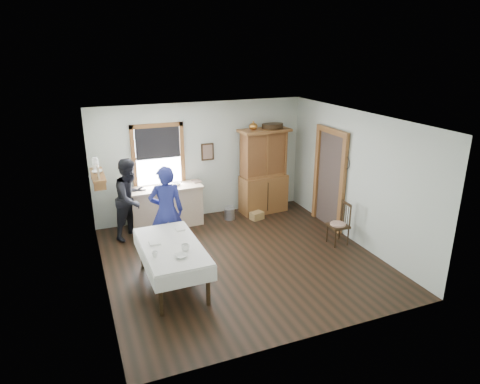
{
  "coord_description": "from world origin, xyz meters",
  "views": [
    {
      "loc": [
        -2.77,
        -6.79,
        3.92
      ],
      "look_at": [
        0.09,
        0.3,
        1.27
      ],
      "focal_mm": 32.0,
      "sensor_mm": 36.0,
      "label": 1
    }
  ],
  "objects_px": {
    "china_hutch": "(264,171)",
    "spindle_chair": "(338,224)",
    "woman_blue": "(167,215)",
    "wicker_basket": "(257,216)",
    "figure_dark": "(131,201)",
    "work_counter": "(166,207)",
    "dining_table": "(172,265)",
    "pail": "(230,214)"
  },
  "relations": [
    {
      "from": "spindle_chair",
      "to": "pail",
      "type": "relative_size",
      "value": 3.35
    },
    {
      "from": "wicker_basket",
      "to": "dining_table",
      "type": "bearing_deg",
      "value": -140.09
    },
    {
      "from": "pail",
      "to": "wicker_basket",
      "type": "bearing_deg",
      "value": -22.62
    },
    {
      "from": "china_hutch",
      "to": "figure_dark",
      "type": "bearing_deg",
      "value": -178.99
    },
    {
      "from": "dining_table",
      "to": "pail",
      "type": "xyz_separation_m",
      "value": [
        1.92,
        2.35,
        -0.24
      ]
    },
    {
      "from": "dining_table",
      "to": "wicker_basket",
      "type": "height_order",
      "value": "dining_table"
    },
    {
      "from": "work_counter",
      "to": "china_hutch",
      "type": "xyz_separation_m",
      "value": [
        2.4,
        0.0,
        0.56
      ]
    },
    {
      "from": "china_hutch",
      "to": "figure_dark",
      "type": "distance_m",
      "value": 3.22
    },
    {
      "from": "china_hutch",
      "to": "spindle_chair",
      "type": "bearing_deg",
      "value": -77.96
    },
    {
      "from": "wicker_basket",
      "to": "figure_dark",
      "type": "relative_size",
      "value": 0.19
    },
    {
      "from": "work_counter",
      "to": "spindle_chair",
      "type": "height_order",
      "value": "work_counter"
    },
    {
      "from": "pail",
      "to": "wicker_basket",
      "type": "relative_size",
      "value": 0.88
    },
    {
      "from": "figure_dark",
      "to": "spindle_chair",
      "type": "bearing_deg",
      "value": -66.13
    },
    {
      "from": "pail",
      "to": "woman_blue",
      "type": "distance_m",
      "value": 2.23
    },
    {
      "from": "work_counter",
      "to": "dining_table",
      "type": "height_order",
      "value": "work_counter"
    },
    {
      "from": "work_counter",
      "to": "pail",
      "type": "distance_m",
      "value": 1.5
    },
    {
      "from": "spindle_chair",
      "to": "woman_blue",
      "type": "distance_m",
      "value": 3.47
    },
    {
      "from": "work_counter",
      "to": "woman_blue",
      "type": "bearing_deg",
      "value": -103.05
    },
    {
      "from": "work_counter",
      "to": "china_hutch",
      "type": "bearing_deg",
      "value": -1.55
    },
    {
      "from": "figure_dark",
      "to": "woman_blue",
      "type": "bearing_deg",
      "value": -104.5
    },
    {
      "from": "work_counter",
      "to": "pail",
      "type": "bearing_deg",
      "value": -8.18
    },
    {
      "from": "spindle_chair",
      "to": "woman_blue",
      "type": "relative_size",
      "value": 0.54
    },
    {
      "from": "figure_dark",
      "to": "pail",
      "type": "bearing_deg",
      "value": -36.19
    },
    {
      "from": "pail",
      "to": "wicker_basket",
      "type": "height_order",
      "value": "pail"
    },
    {
      "from": "china_hutch",
      "to": "pail",
      "type": "bearing_deg",
      "value": -174.14
    },
    {
      "from": "china_hutch",
      "to": "woman_blue",
      "type": "xyz_separation_m",
      "value": [
        -2.69,
        -1.39,
        -0.19
      ]
    },
    {
      "from": "work_counter",
      "to": "china_hutch",
      "type": "distance_m",
      "value": 2.47
    },
    {
      "from": "dining_table",
      "to": "wicker_basket",
      "type": "bearing_deg",
      "value": 39.91
    },
    {
      "from": "spindle_chair",
      "to": "wicker_basket",
      "type": "relative_size",
      "value": 2.96
    },
    {
      "from": "wicker_basket",
      "to": "woman_blue",
      "type": "xyz_separation_m",
      "value": [
        -2.33,
        -0.97,
        0.74
      ]
    },
    {
      "from": "china_hutch",
      "to": "dining_table",
      "type": "distance_m",
      "value": 3.88
    },
    {
      "from": "china_hutch",
      "to": "figure_dark",
      "type": "relative_size",
      "value": 1.28
    },
    {
      "from": "pail",
      "to": "figure_dark",
      "type": "bearing_deg",
      "value": -176.83
    },
    {
      "from": "dining_table",
      "to": "woman_blue",
      "type": "bearing_deg",
      "value": 80.63
    },
    {
      "from": "china_hutch",
      "to": "pail",
      "type": "xyz_separation_m",
      "value": [
        -0.95,
        -0.17,
        -0.89
      ]
    },
    {
      "from": "china_hutch",
      "to": "figure_dark",
      "type": "xyz_separation_m",
      "value": [
        -3.19,
        -0.29,
        -0.22
      ]
    },
    {
      "from": "wicker_basket",
      "to": "figure_dark",
      "type": "distance_m",
      "value": 2.93
    },
    {
      "from": "spindle_chair",
      "to": "china_hutch",
      "type": "bearing_deg",
      "value": 108.52
    },
    {
      "from": "work_counter",
      "to": "dining_table",
      "type": "relative_size",
      "value": 0.87
    },
    {
      "from": "pail",
      "to": "figure_dark",
      "type": "distance_m",
      "value": 2.34
    },
    {
      "from": "work_counter",
      "to": "dining_table",
      "type": "bearing_deg",
      "value": -102.09
    },
    {
      "from": "china_hutch",
      "to": "woman_blue",
      "type": "bearing_deg",
      "value": -156.92
    }
  ]
}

